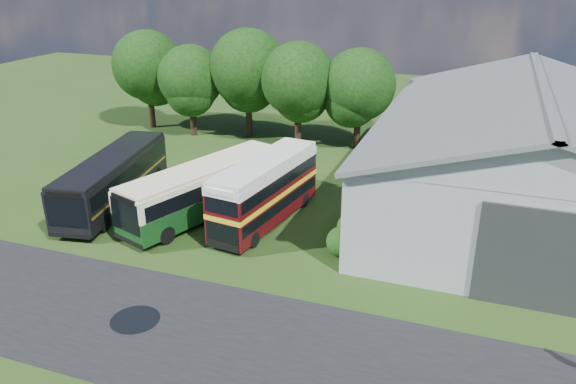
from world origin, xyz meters
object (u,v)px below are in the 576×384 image
at_px(bus_green_single, 205,189).
at_px(bus_dark_single, 114,178).
at_px(storage_shed, 532,147).
at_px(bus_maroon_double, 265,191).

height_order(bus_green_single, bus_dark_single, bus_green_single).
bearing_deg(bus_green_single, storage_shed, 41.57).
height_order(storage_shed, bus_dark_single, storage_shed).
height_order(storage_shed, bus_green_single, storage_shed).
distance_m(storage_shed, bus_maroon_double, 16.77).
distance_m(bus_green_single, bus_dark_single, 6.45).
distance_m(bus_green_single, bus_maroon_double, 3.98).
xyz_separation_m(bus_maroon_double, bus_dark_single, (-10.40, -0.64, -0.28)).
relative_size(bus_maroon_double, bus_dark_single, 0.80).
distance_m(storage_shed, bus_green_single, 20.48).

